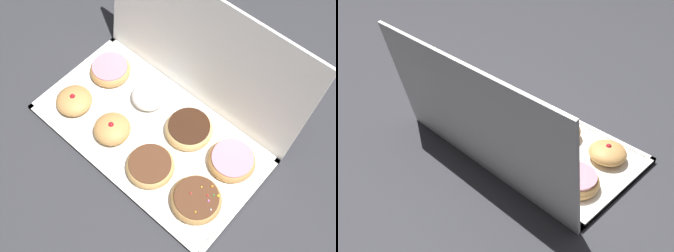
{
  "view_description": "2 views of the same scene",
  "coord_description": "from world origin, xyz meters",
  "views": [
    {
      "loc": [
        0.35,
        -0.32,
        0.91
      ],
      "look_at": [
        0.03,
        0.03,
        0.05
      ],
      "focal_mm": 43.92,
      "sensor_mm": 36.0,
      "label": 1
    },
    {
      "loc": [
        -0.54,
        0.61,
        0.62
      ],
      "look_at": [
        0.03,
        0.05,
        0.05
      ],
      "focal_mm": 41.12,
      "sensor_mm": 36.0,
      "label": 2
    }
  ],
  "objects": [
    {
      "name": "jelly_filled_donut_0",
      "position": [
        -0.2,
        -0.07,
        0.03
      ],
      "size": [
        0.09,
        0.09,
        0.05
      ],
      "color": "tan",
      "rests_on": "donut_box"
    },
    {
      "name": "powdered_filled_donut_5",
      "position": [
        -0.07,
        0.07,
        0.03
      ],
      "size": [
        0.09,
        0.09,
        0.05
      ],
      "color": "white",
      "rests_on": "donut_box"
    },
    {
      "name": "pink_frosted_donut_4",
      "position": [
        -0.2,
        0.06,
        0.03
      ],
      "size": [
        0.11,
        0.11,
        0.04
      ],
      "color": "tan",
      "rests_on": "donut_box"
    },
    {
      "name": "jelly_filled_donut_1",
      "position": [
        -0.07,
        -0.06,
        0.03
      ],
      "size": [
        0.09,
        0.09,
        0.05
      ],
      "color": "tan",
      "rests_on": "donut_box"
    },
    {
      "name": "pink_frosted_donut_7",
      "position": [
        0.2,
        0.07,
        0.03
      ],
      "size": [
        0.11,
        0.11,
        0.03
      ],
      "color": "tan",
      "rests_on": "donut_box"
    },
    {
      "name": "ground_plane",
      "position": [
        0.0,
        0.0,
        0.0
      ],
      "size": [
        3.0,
        3.0,
        0.0
      ],
      "primitive_type": "plane",
      "color": "#333338"
    },
    {
      "name": "donut_box",
      "position": [
        0.0,
        0.0,
        0.01
      ],
      "size": [
        0.57,
        0.3,
        0.01
      ],
      "color": "white",
      "rests_on": "ground"
    },
    {
      "name": "chocolate_frosted_donut_6",
      "position": [
        0.07,
        0.07,
        0.03
      ],
      "size": [
        0.12,
        0.12,
        0.04
      ],
      "color": "#E5B770",
      "rests_on": "donut_box"
    },
    {
      "name": "box_lid_open",
      "position": [
        0.0,
        0.19,
        0.15
      ],
      "size": [
        0.57,
        0.07,
        0.3
      ],
      "primitive_type": "cube",
      "rotation": [
        1.38,
        0.0,
        0.0
      ],
      "color": "white",
      "rests_on": "ground"
    },
    {
      "name": "sprinkle_donut_3",
      "position": [
        0.2,
        -0.06,
        0.03
      ],
      "size": [
        0.12,
        0.12,
        0.04
      ],
      "color": "tan",
      "rests_on": "donut_box"
    },
    {
      "name": "chocolate_frosted_donut_2",
      "position": [
        0.07,
        -0.07,
        0.03
      ],
      "size": [
        0.11,
        0.11,
        0.04
      ],
      "color": "tan",
      "rests_on": "donut_box"
    }
  ]
}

